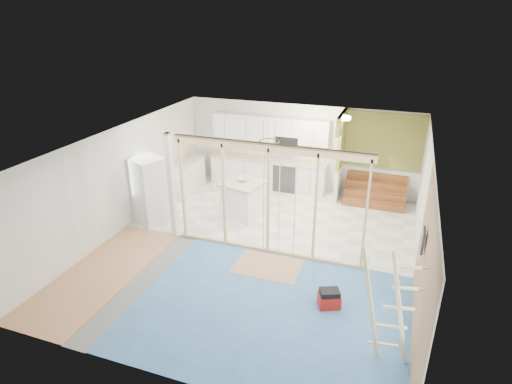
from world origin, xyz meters
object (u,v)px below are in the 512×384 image
(fridge, at_px, (149,191))
(toolbox, at_px, (329,299))
(island, at_px, (243,199))
(ladder, at_px, (389,307))

(fridge, xyz_separation_m, toolbox, (5.04, -1.95, -0.69))
(island, relative_size, ladder, 0.61)
(island, distance_m, toolbox, 4.23)
(toolbox, height_order, ladder, ladder)
(island, distance_m, ladder, 5.66)
(fridge, height_order, ladder, ladder)
(fridge, bearing_deg, ladder, -3.04)
(island, bearing_deg, toolbox, -33.86)
(fridge, distance_m, ladder, 6.74)
(ladder, bearing_deg, fridge, 159.32)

